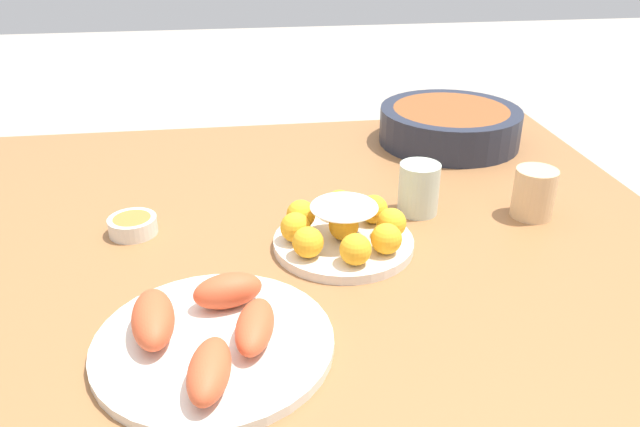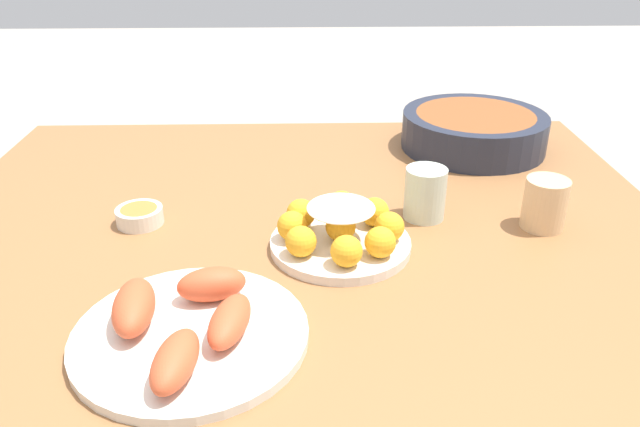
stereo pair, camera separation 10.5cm
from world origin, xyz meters
TOP-DOWN VIEW (x-y plane):
  - dining_table at (0.00, 0.00)m, footprint 1.33×1.07m
  - cake_plate at (0.06, -0.10)m, footprint 0.23×0.23m
  - serving_bowl at (0.39, 0.35)m, footprint 0.32×0.32m
  - sauce_bowl at (-0.28, 0.00)m, footprint 0.08×0.08m
  - seafood_platter at (-0.15, -0.33)m, footprint 0.31×0.31m
  - cup_near at (0.42, -0.03)m, footprint 0.07×0.07m
  - cup_far at (0.22, 0.01)m, footprint 0.07×0.07m

SIDE VIEW (x-z plane):
  - dining_table at x=0.00m, z-range 0.29..1.06m
  - sauce_bowl at x=-0.28m, z-range 0.77..0.80m
  - seafood_platter at x=-0.15m, z-range 0.76..0.82m
  - cake_plate at x=0.06m, z-range 0.76..0.84m
  - serving_bowl at x=0.39m, z-range 0.77..0.86m
  - cup_near at x=0.42m, z-range 0.77..0.86m
  - cup_far at x=0.22m, z-range 0.77..0.86m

